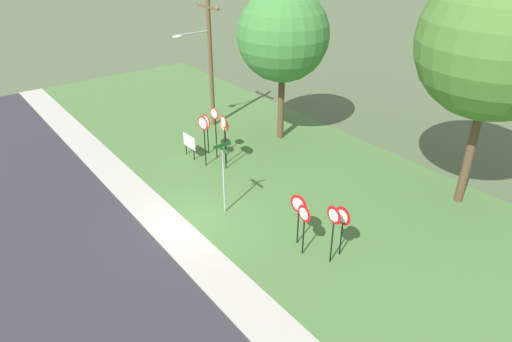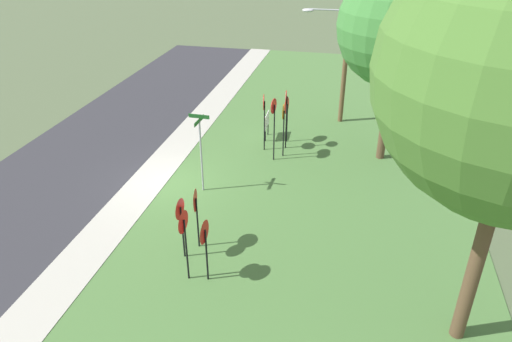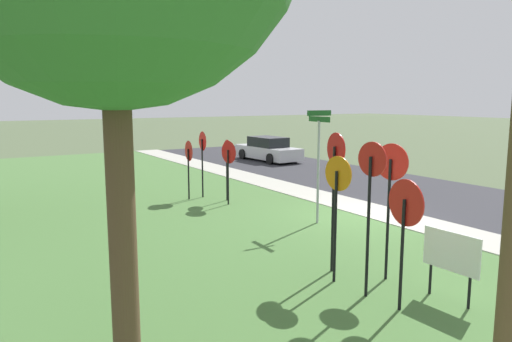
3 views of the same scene
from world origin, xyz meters
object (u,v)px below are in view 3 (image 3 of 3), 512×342
stop_sign_far_left (335,173)px  yield_sign_far_left (228,156)px  yield_sign_near_left (203,149)px  stop_sign_far_center (391,182)px  parked_sedan_distant (268,150)px  stop_sign_far_right (371,188)px  stop_sign_near_right (405,216)px  stop_sign_near_left (337,192)px  street_name_post (318,157)px  yield_sign_far_right (189,156)px  notice_board (451,255)px  yield_sign_near_right (229,158)px

stop_sign_far_left → yield_sign_far_left: stop_sign_far_left is taller
stop_sign_far_left → yield_sign_near_left: bearing=2.7°
stop_sign_far_center → parked_sedan_distant: bearing=-35.7°
stop_sign_far_center → stop_sign_far_right: 1.02m
stop_sign_far_center → stop_sign_near_right: bearing=132.8°
stop_sign_near_left → parked_sedan_distant: (16.55, -9.28, -1.17)m
stop_sign_far_left → stop_sign_far_center: 1.10m
street_name_post → parked_sedan_distant: size_ratio=0.69×
yield_sign_far_right → notice_board: bearing=-176.1°
yield_sign_near_left → stop_sign_far_center: bearing=-179.5°
yield_sign_far_right → notice_board: 10.46m
stop_sign_near_right → street_name_post: 5.80m
yield_sign_far_left → stop_sign_near_left: bearing=169.0°
stop_sign_near_left → stop_sign_far_right: 0.87m
yield_sign_far_right → stop_sign_far_center: bearing=-176.7°
stop_sign_far_left → stop_sign_near_left: bearing=153.8°
street_name_post → yield_sign_near_left: bearing=15.4°
stop_sign_far_left → notice_board: bearing=-151.6°
stop_sign_near_left → stop_sign_near_right: (-1.55, -0.10, -0.15)m
yield_sign_near_right → parked_sedan_distant: bearing=-50.0°
yield_sign_near_left → stop_sign_far_right: bearing=175.0°
stop_sign_near_right → stop_sign_far_right: size_ratio=0.80×
yield_sign_far_left → street_name_post: 4.17m
stop_sign_far_left → yield_sign_far_left: 7.50m
stop_sign_far_left → yield_sign_far_right: bearing=6.7°
stop_sign_far_center → stop_sign_near_left: bearing=56.0°
stop_sign_far_right → street_name_post: street_name_post is taller
parked_sedan_distant → yield_sign_near_left: bearing=132.5°
stop_sign_far_left → stop_sign_far_right: (-1.31, 0.32, -0.08)m
stop_sign_far_left → stop_sign_far_center: size_ratio=1.07×
stop_sign_near_left → yield_sign_near_left: stop_sign_near_left is taller
street_name_post → yield_sign_near_right: bearing=17.9°
stop_sign_far_right → yield_sign_near_right: (8.03, -1.55, -0.39)m
yield_sign_far_left → yield_sign_far_right: 1.38m
stop_sign_far_left → yield_sign_near_left: size_ratio=1.20×
stop_sign_far_right → yield_sign_far_right: stop_sign_far_right is taller
stop_sign_near_right → yield_sign_far_right: bearing=1.2°
stop_sign_near_right → stop_sign_far_right: stop_sign_far_right is taller
yield_sign_near_right → yield_sign_far_right: size_ratio=1.03×
yield_sign_far_left → notice_board: yield_sign_far_left is taller
yield_sign_far_left → yield_sign_far_right: yield_sign_far_left is taller
yield_sign_near_right → parked_sedan_distant: 12.17m
stop_sign_near_right → stop_sign_far_left: 2.08m
stop_sign_near_right → stop_sign_far_center: 1.45m
parked_sedan_distant → yield_sign_far_left: bearing=137.6°
parked_sedan_distant → yield_sign_near_right: bearing=138.4°
stop_sign_far_left → yield_sign_far_left: size_ratio=1.34×
stop_sign_near_left → notice_board: stop_sign_near_left is taller
parked_sedan_distant → stop_sign_near_right: bearing=151.0°
stop_sign_near_left → stop_sign_far_right: stop_sign_far_right is taller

